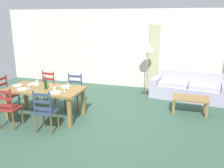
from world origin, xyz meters
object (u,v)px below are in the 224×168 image
object	(u,v)px
dining_table	(45,91)
wine_bottle	(46,84)
dining_chair_far_left	(47,88)
coffee_cup_primary	(54,89)
dining_chair_near_left	(8,108)
wine_glass_near_left	(29,84)
wine_glass_near_right	(64,87)
dining_chair_far_right	(74,92)
couch	(189,89)
dining_chair_head_west	(7,94)
standing_lamp	(147,50)
wine_glass_far_right	(68,84)
dining_chair_near_right	(45,111)
wine_glass_far_left	(36,81)
coffee_table	(190,100)

from	to	relation	value
dining_table	wine_bottle	distance (m)	0.22
dining_table	dining_chair_far_left	bearing A→B (deg)	119.42
coffee_cup_primary	dining_chair_near_left	bearing A→B (deg)	-138.48
wine_glass_near_left	wine_glass_near_right	distance (m)	0.93
dining_chair_far_right	couch	distance (m)	3.51
dining_chair_head_west	standing_lamp	size ratio (longest dim) A/B	0.59
dining_chair_near_left	couch	xyz separation A→B (m)	(3.90, 3.32, -0.19)
wine_glass_far_right	coffee_cup_primary	world-z (taller)	wine_glass_far_right
wine_glass_near_left	standing_lamp	bearing A→B (deg)	49.95
dining_chair_head_west	wine_glass_far_right	xyz separation A→B (m)	(1.75, 0.11, 0.38)
coffee_cup_primary	dining_table	bearing A→B (deg)	163.48
dining_table	dining_chair_near_right	size ratio (longest dim) A/B	1.98
dining_table	wine_glass_near_right	world-z (taller)	wine_glass_near_right
dining_chair_far_right	wine_glass_far_left	bearing A→B (deg)	-141.76
dining_chair_head_west	wine_bottle	world-z (taller)	wine_bottle
dining_table	couch	world-z (taller)	couch
wine_bottle	couch	world-z (taller)	wine_bottle
dining_table	coffee_cup_primary	size ratio (longest dim) A/B	21.11
standing_lamp	wine_glass_near_left	bearing A→B (deg)	-130.05
dining_chair_far_right	dining_chair_far_left	bearing A→B (deg)	175.38
wine_glass_near_left	dining_chair_far_right	bearing A→B (deg)	49.01
wine_bottle	couch	bearing A→B (deg)	37.43
dining_chair_head_west	wine_glass_near_left	size ratio (longest dim) A/B	5.96
dining_chair_near_left	wine_glass_far_right	world-z (taller)	dining_chair_near_left
wine_glass_far_right	wine_glass_near_right	bearing A→B (deg)	-84.13
dining_chair_head_west	wine_bottle	xyz separation A→B (m)	(1.24, -0.07, 0.39)
dining_chair_head_west	wine_glass_far_right	bearing A→B (deg)	3.47
wine_glass_far_left	couch	distance (m)	4.49
dining_chair_head_west	wine_glass_far_right	distance (m)	1.79
wine_glass_far_right	dining_chair_near_right	bearing A→B (deg)	-99.03
dining_chair_near_right	dining_chair_head_west	world-z (taller)	same
wine_bottle	wine_glass_near_right	xyz separation A→B (m)	(0.53, -0.06, -0.01)
wine_glass_far_right	wine_glass_near_left	bearing A→B (deg)	-162.76
wine_glass_near_left	coffee_cup_primary	world-z (taller)	wine_glass_near_left
wine_glass_near_right	coffee_table	xyz separation A→B (m)	(2.86, 1.43, -0.51)
dining_table	dining_chair_near_left	world-z (taller)	dining_chair_near_left
wine_glass_far_right	coffee_table	bearing A→B (deg)	22.35
dining_chair_near_left	couch	size ratio (longest dim) A/B	0.41
dining_chair_far_left	dining_chair_head_west	size ratio (longest dim) A/B	1.00
couch	standing_lamp	xyz separation A→B (m)	(-1.36, 0.19, 1.12)
dining_chair_near_left	wine_bottle	xyz separation A→B (m)	(0.53, 0.74, 0.39)
couch	dining_chair_head_west	bearing A→B (deg)	-151.46
dining_chair_near_right	dining_chair_head_west	xyz separation A→B (m)	(-1.61, 0.75, 0.00)
dining_chair_head_west	dining_table	bearing A→B (deg)	-0.98
dining_table	wine_glass_near_right	bearing A→B (deg)	-10.93
wine_glass_far_left	coffee_table	xyz separation A→B (m)	(3.77, 1.18, -0.51)
wine_bottle	wine_glass_far_left	world-z (taller)	wine_bottle
wine_glass_far_left	wine_glass_far_right	size ratio (longest dim) A/B	1.00
wine_glass_near_right	dining_table	bearing A→B (deg)	169.07
dining_chair_head_west	coffee_table	distance (m)	4.81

